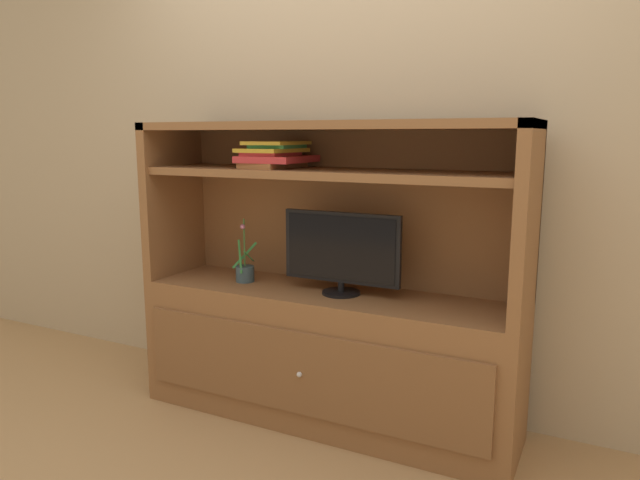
{
  "coord_description": "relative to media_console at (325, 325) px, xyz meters",
  "views": [
    {
      "loc": [
        1.16,
        -1.94,
        1.34
      ],
      "look_at": [
        0.0,
        0.35,
        0.88
      ],
      "focal_mm": 32.74,
      "sensor_mm": 36.0,
      "label": 1
    }
  ],
  "objects": [
    {
      "name": "ground_plane",
      "position": [
        0.0,
        -0.4,
        -0.46
      ],
      "size": [
        8.0,
        8.0,
        0.0
      ],
      "primitive_type": "plane",
      "color": "tan"
    },
    {
      "name": "painted_rear_wall",
      "position": [
        0.0,
        0.35,
        0.94
      ],
      "size": [
        6.0,
        0.1,
        2.8
      ],
      "primitive_type": "cube",
      "color": "tan",
      "rests_on": "ground_plane"
    },
    {
      "name": "media_console",
      "position": [
        0.0,
        0.0,
        0.0
      ],
      "size": [
        1.79,
        0.49,
        1.4
      ],
      "color": "brown",
      "rests_on": "ground_plane"
    },
    {
      "name": "tv_monitor",
      "position": [
        0.08,
        -0.01,
        0.36
      ],
      "size": [
        0.56,
        0.17,
        0.38
      ],
      "color": "black",
      "rests_on": "media_console"
    },
    {
      "name": "potted_plant",
      "position": [
        -0.43,
        -0.02,
        0.21
      ],
      "size": [
        0.11,
        0.11,
        0.31
      ],
      "color": "#384C56",
      "rests_on": "media_console"
    },
    {
      "name": "magazine_stack",
      "position": [
        -0.26,
        0.0,
        0.78
      ],
      "size": [
        0.28,
        0.34,
        0.12
      ],
      "color": "#A56638",
      "rests_on": "media_console"
    }
  ]
}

